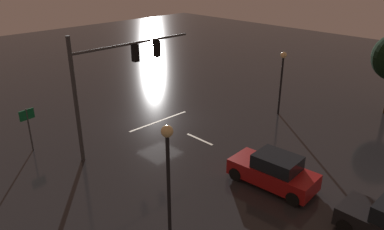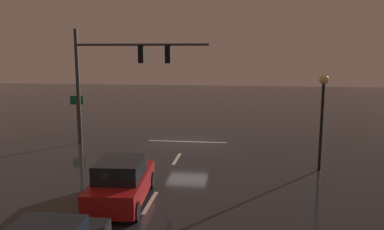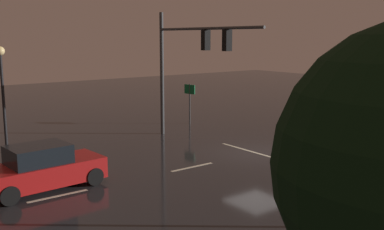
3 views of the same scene
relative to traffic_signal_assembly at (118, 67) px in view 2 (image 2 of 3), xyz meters
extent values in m
plane|color=#232326|center=(-3.99, -1.22, -4.69)|extent=(80.00, 80.00, 0.00)
cylinder|color=#383A3D|center=(2.53, 0.01, -1.22)|extent=(0.22, 0.22, 6.95)
cylinder|color=#383A3D|center=(-1.45, 0.01, 1.31)|extent=(7.96, 0.14, 0.14)
cube|color=black|center=(-1.45, 0.01, 0.74)|extent=(0.32, 0.36, 1.00)
sphere|color=black|center=(-1.45, -0.18, 1.06)|extent=(0.20, 0.20, 0.20)
sphere|color=yellow|center=(-1.45, -0.18, 0.74)|extent=(0.20, 0.20, 0.20)
sphere|color=black|center=(-1.45, -0.18, 0.42)|extent=(0.20, 0.20, 0.20)
cube|color=black|center=(-3.04, 0.01, 0.74)|extent=(0.32, 0.36, 1.00)
sphere|color=black|center=(-3.04, -0.18, 1.06)|extent=(0.20, 0.20, 0.20)
sphere|color=yellow|center=(-3.04, -0.18, 0.74)|extent=(0.20, 0.20, 0.20)
sphere|color=black|center=(-3.04, -0.18, 0.42)|extent=(0.20, 0.20, 0.20)
cube|color=beige|center=(-3.99, 2.78, -4.69)|extent=(0.16, 2.20, 0.01)
cube|color=beige|center=(-3.99, 8.78, -4.69)|extent=(0.16, 2.20, 0.01)
cube|color=beige|center=(-3.99, -1.19, -4.69)|extent=(5.00, 0.16, 0.01)
cube|color=maroon|center=(-2.93, 8.86, -4.07)|extent=(2.10, 4.42, 0.80)
cube|color=black|center=(-2.95, 9.06, -3.33)|extent=(1.74, 2.21, 0.68)
cylinder|color=black|center=(-1.98, 7.32, -4.35)|extent=(0.27, 0.69, 0.68)
cylinder|color=black|center=(-3.66, 7.20, -4.35)|extent=(0.27, 0.69, 0.68)
cylinder|color=black|center=(-2.21, 10.51, -4.35)|extent=(0.27, 0.69, 0.68)
cylinder|color=black|center=(-3.88, 10.39, -4.35)|extent=(0.27, 0.69, 0.68)
sphere|color=#F9EFC6|center=(-2.13, 6.79, -4.02)|extent=(0.20, 0.20, 0.20)
sphere|color=#F9EFC6|center=(-3.43, 6.70, -4.02)|extent=(0.20, 0.20, 0.20)
sphere|color=#F9EFC6|center=(-2.22, 12.51, -4.02)|extent=(0.20, 0.20, 0.20)
sphere|color=#F9EFC6|center=(-3.52, 12.50, -4.02)|extent=(0.20, 0.20, 0.20)
cylinder|color=black|center=(-11.08, 3.82, -2.61)|extent=(0.14, 0.14, 4.16)
sphere|color=#F9D88C|center=(-11.08, 3.82, -0.35)|extent=(0.44, 0.44, 0.44)
cylinder|color=#383A3D|center=(4.06, -3.12, -3.39)|extent=(0.09, 0.09, 2.61)
cube|color=#0F6033|center=(4.06, -3.12, -2.44)|extent=(0.90, 0.20, 0.60)
camera|label=1|loc=(11.03, 17.47, 5.75)|focal=35.02mm
camera|label=2|loc=(-7.33, 22.27, 0.95)|focal=36.12mm
camera|label=3|loc=(-19.09, 14.21, 0.90)|focal=42.19mm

